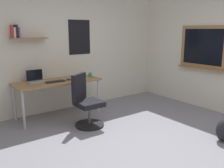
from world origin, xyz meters
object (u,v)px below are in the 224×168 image
Objects in this scene: desk at (58,84)px; office_chair at (86,104)px; coffee_mug at (90,75)px; computer_mouse at (68,79)px; keyboard at (55,81)px; backpack at (224,130)px; laptop at (36,79)px.

office_chair is at bearing -76.31° from desk.
coffee_mug is (0.73, -0.03, 0.11)m from desk.
office_chair is 9.13× the size of computer_mouse.
keyboard is 3.56× the size of computer_mouse.
backpack is (1.41, -1.83, -0.22)m from office_chair.
keyboard reaches higher than desk.
computer_mouse is (0.20, -0.08, 0.08)m from desk.
coffee_mug is at bearing 5.32° from computer_mouse.
computer_mouse is 1.13× the size of coffee_mug.
office_chair is 2.32m from backpack.
backpack is at bearing -54.38° from laptop.
keyboard is (-0.27, 0.69, 0.33)m from office_chair.
keyboard is at bearing -39.77° from laptop.
coffee_mug reaches higher than desk.
coffee_mug reaches higher than backpack.
coffee_mug is at bearing -2.71° from desk.
keyboard is at bearing 123.81° from backpack.
computer_mouse is (0.01, 0.69, 0.34)m from office_chair.
office_chair is 2.57× the size of backpack.
laptop reaches higher than backpack.
computer_mouse reaches higher than backpack.
laptop is 2.98× the size of computer_mouse.
coffee_mug is (0.54, 0.05, 0.03)m from computer_mouse.
computer_mouse is at bearing -174.68° from coffee_mug.
desk is 4.51× the size of keyboard.
laptop is at bearing 170.13° from coffee_mug.
desk is at bearing -22.86° from laptop.
desk is at bearing 156.69° from computer_mouse.
computer_mouse is at bearing -0.00° from keyboard.
desk is at bearing 121.62° from backpack.
desk is 5.38× the size of laptop.
laptop is 3.44m from backpack.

